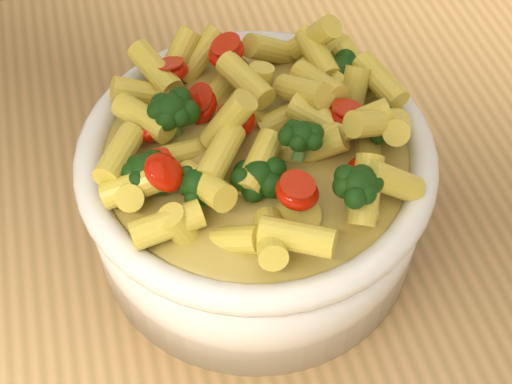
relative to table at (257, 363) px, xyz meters
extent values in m
cube|color=#AE804A|center=(0.00, 0.00, 0.08)|extent=(1.20, 0.80, 0.04)
cylinder|color=white|center=(0.01, 0.06, 0.15)|extent=(0.23, 0.23, 0.09)
ellipsoid|color=white|center=(0.01, 0.06, 0.12)|extent=(0.21, 0.21, 0.03)
torus|color=white|center=(0.01, 0.06, 0.19)|extent=(0.24, 0.24, 0.02)
ellipsoid|color=gold|center=(0.01, 0.06, 0.19)|extent=(0.21, 0.21, 0.02)
camera|label=1|loc=(-0.07, -0.24, 0.55)|focal=50.00mm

